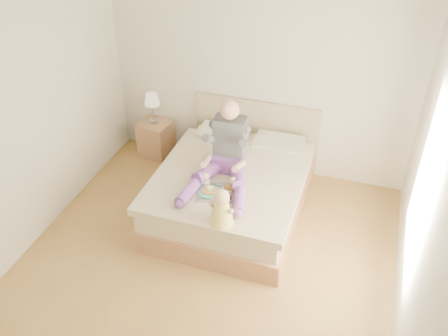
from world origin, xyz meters
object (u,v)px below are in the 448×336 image
(bed, at_px, (234,186))
(nightstand, at_px, (156,139))
(adult, at_px, (226,155))
(baby, at_px, (222,209))
(tray, at_px, (217,191))

(bed, distance_m, nightstand, 1.63)
(bed, distance_m, adult, 0.58)
(nightstand, relative_size, adult, 0.47)
(bed, relative_size, baby, 5.26)
(nightstand, bearing_deg, bed, -20.09)
(adult, distance_m, baby, 0.85)
(bed, height_order, adult, adult)
(nightstand, distance_m, adult, 1.79)
(tray, xyz_separation_m, baby, (0.21, -0.44, 0.14))
(adult, bearing_deg, baby, -77.50)
(nightstand, height_order, baby, baby)
(tray, bearing_deg, baby, -78.84)
(baby, bearing_deg, adult, 117.22)
(adult, relative_size, tray, 2.21)
(adult, xyz_separation_m, tray, (0.02, -0.37, -0.24))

